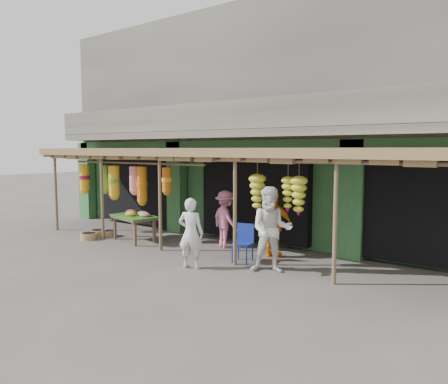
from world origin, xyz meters
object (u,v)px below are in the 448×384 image
Objects in this scene: blue_chair at (244,241)px; person_shopper at (225,219)px; person_vendor at (274,225)px; person_right at (271,230)px; flower_table at (135,217)px; person_front at (191,233)px.

blue_chair is 1.65m from person_shopper.
person_right is at bearing 108.02° from person_vendor.
person_shopper is at bearing 33.06° from flower_table.
person_shopper is (2.66, 0.99, 0.07)m from flower_table.
person_right is (1.02, -0.39, 0.45)m from blue_chair.
person_right reaches higher than person_vendor.
blue_chair is at bearing 129.47° from person_right.
flower_table is 1.05× the size of person_shopper.
person_front is 0.98× the size of person_vendor.
person_right is (1.65, 0.85, 0.14)m from person_front.
blue_chair is 0.55× the size of person_vendor.
person_front is (-0.63, -1.25, 0.31)m from blue_chair.
person_front is 1.86m from person_right.
person_front is (3.33, -1.24, 0.09)m from flower_table.
person_right reaches higher than blue_chair.
flower_table is at bearing 1.31° from person_vendor.
flower_table is 2.84m from person_shopper.
person_vendor reaches higher than person_front.
person_right reaches higher than flower_table.
flower_table is at bearing 168.45° from blue_chair.
person_vendor is 1.04× the size of person_shopper.
flower_table is 4.41m from person_vendor.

